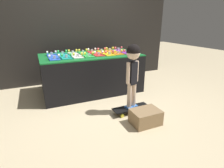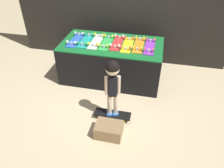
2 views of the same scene
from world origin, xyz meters
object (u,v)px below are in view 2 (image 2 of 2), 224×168
skateboard_white_on_rack (96,41)px  skateboard_purple_on_rack (150,46)px  skateboard_red_on_rack (117,43)px  skateboard_on_floor (113,114)px  skateboard_teal_on_rack (86,40)px  skateboard_green_on_rack (106,42)px  skateboard_yellow_on_rack (128,44)px  skateboard_orange_on_rack (139,45)px  skateboard_blue_on_rack (76,40)px  child (113,79)px  storage_box (109,130)px

skateboard_white_on_rack → skateboard_purple_on_rack: bearing=0.2°
skateboard_red_on_rack → skateboard_on_floor: 1.42m
skateboard_teal_on_rack → skateboard_green_on_rack: 0.41m
skateboard_yellow_on_rack → skateboard_orange_on_rack: same height
skateboard_green_on_rack → skateboard_red_on_rack: bearing=11.0°
skateboard_green_on_rack → skateboard_yellow_on_rack: same height
skateboard_white_on_rack → skateboard_yellow_on_rack: 0.62m
skateboard_blue_on_rack → skateboard_purple_on_rack: (1.44, 0.03, 0.00)m
skateboard_red_on_rack → skateboard_yellow_on_rack: size_ratio=1.00×
skateboard_green_on_rack → child: child is taller
skateboard_teal_on_rack → skateboard_orange_on_rack: size_ratio=1.00×
skateboard_teal_on_rack → skateboard_red_on_rack: same height
skateboard_blue_on_rack → skateboard_teal_on_rack: 0.21m
skateboard_blue_on_rack → skateboard_orange_on_rack: same height
skateboard_white_on_rack → skateboard_red_on_rack: 0.41m
skateboard_white_on_rack → skateboard_on_floor: 1.50m
child → storage_box: bearing=-102.6°
skateboard_yellow_on_rack → skateboard_purple_on_rack: (0.41, 0.01, 0.00)m
skateboard_on_floor → child: size_ratio=0.60×
skateboard_teal_on_rack → skateboard_purple_on_rack: 1.24m
skateboard_blue_on_rack → skateboard_orange_on_rack: size_ratio=1.00×
skateboard_teal_on_rack → skateboard_purple_on_rack: size_ratio=1.00×
skateboard_green_on_rack → skateboard_red_on_rack: size_ratio=1.00×
skateboard_teal_on_rack → skateboard_purple_on_rack: same height
child → storage_box: size_ratio=2.47×
skateboard_orange_on_rack → child: child is taller
child → storage_box: 0.78m
skateboard_white_on_rack → child: bearing=-63.6°
skateboard_teal_on_rack → child: bearing=-56.1°
skateboard_red_on_rack → skateboard_yellow_on_rack: bearing=-10.3°
skateboard_yellow_on_rack → skateboard_orange_on_rack: size_ratio=1.00×
skateboard_yellow_on_rack → skateboard_purple_on_rack: size_ratio=1.00×
skateboard_white_on_rack → skateboard_orange_on_rack: same height
skateboard_white_on_rack → skateboard_green_on_rack: same height
skateboard_white_on_rack → skateboard_purple_on_rack: size_ratio=1.00×
skateboard_green_on_rack → skateboard_orange_on_rack: size_ratio=1.00×
skateboard_orange_on_rack → skateboard_red_on_rack: bearing=179.2°
skateboard_white_on_rack → skateboard_purple_on_rack: 1.03m
skateboard_white_on_rack → skateboard_yellow_on_rack: same height
skateboard_green_on_rack → skateboard_on_floor: size_ratio=1.09×
skateboard_teal_on_rack → skateboard_red_on_rack: size_ratio=1.00×
skateboard_yellow_on_rack → child: bearing=-91.5°
skateboard_teal_on_rack → skateboard_white_on_rack: size_ratio=1.00×
skateboard_red_on_rack → skateboard_orange_on_rack: size_ratio=1.00×
skateboard_on_floor → skateboard_white_on_rack: bearing=116.4°
skateboard_purple_on_rack → storage_box: (-0.42, -1.56, -0.69)m
skateboard_purple_on_rack → skateboard_on_floor: 1.46m
skateboard_yellow_on_rack → skateboard_red_on_rack: bearing=169.7°
skateboard_white_on_rack → storage_box: bearing=-68.5°
skateboard_teal_on_rack → skateboard_yellow_on_rack: (0.82, -0.01, 0.00)m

